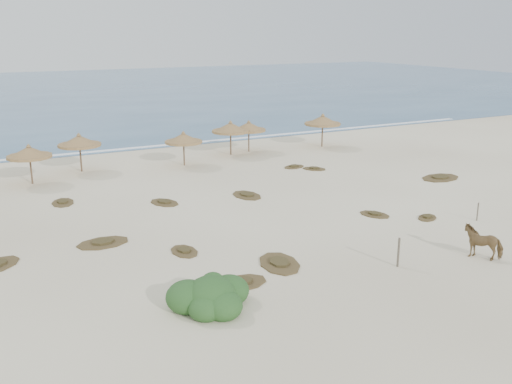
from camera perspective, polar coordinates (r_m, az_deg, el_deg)
ground at (r=26.44m, az=5.12°, el=-5.54°), size 160.00×160.00×0.00m
ocean at (r=97.17m, az=-19.21°, el=9.39°), size 200.00×100.00×0.01m
foam_line at (r=49.56m, az=-10.97°, el=4.44°), size 70.00×0.60×0.01m
palapa_1 at (r=39.33m, az=-21.74°, el=3.67°), size 3.60×3.60×2.65m
palapa_2 at (r=41.66m, az=-17.26°, el=4.86°), size 3.72×3.72×2.77m
palapa_3 at (r=41.99m, az=-7.27°, el=5.31°), size 3.36×3.36×2.57m
palapa_4 at (r=45.31m, az=-2.57°, el=6.41°), size 3.25×3.25×2.77m
palapa_5 at (r=46.51m, az=-0.73°, el=6.51°), size 3.55×3.55×2.61m
palapa_6 at (r=48.83m, az=6.68°, el=7.09°), size 3.40×3.40×2.86m
horse at (r=26.94m, az=21.77°, el=-4.64°), size 1.63×1.80×1.42m
fence_post_near at (r=24.79m, az=14.06°, el=-5.87°), size 0.11×0.11×1.29m
fence_post_far at (r=31.95m, az=21.29°, el=-1.85°), size 0.09×0.09×0.98m
bush at (r=20.79m, az=-4.55°, el=-10.37°), size 3.11×2.74×1.39m
scrub_1 at (r=27.72m, az=-15.06°, el=-4.91°), size 2.55×1.75×0.16m
scrub_2 at (r=25.99m, az=-7.19°, el=-5.87°), size 1.19×1.77×0.16m
scrub_3 at (r=34.30m, az=-0.92°, el=-0.31°), size 1.68×2.39×0.16m
scrub_4 at (r=31.44m, az=11.78°, el=-2.19°), size 1.68×1.99×0.16m
scrub_5 at (r=40.33m, az=17.96°, el=1.38°), size 3.24×2.37×0.16m
scrub_6 at (r=34.71m, az=-18.75°, el=-0.99°), size 1.52×2.07×0.16m
scrub_7 at (r=41.54m, az=3.82°, el=2.55°), size 1.89×1.46×0.16m
scrub_9 at (r=24.54m, az=2.35°, el=-7.11°), size 2.15×2.85×0.16m
scrub_10 at (r=41.07m, az=5.85°, el=2.35°), size 1.96×1.96×0.16m
scrub_11 at (r=22.76m, az=-1.48°, el=-9.03°), size 2.23×1.52×0.16m
scrub_12 at (r=31.61m, az=16.75°, el=-2.44°), size 1.65×1.48×0.16m
scrub_13 at (r=33.29m, az=-9.15°, el=-1.03°), size 1.91×2.31×0.16m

